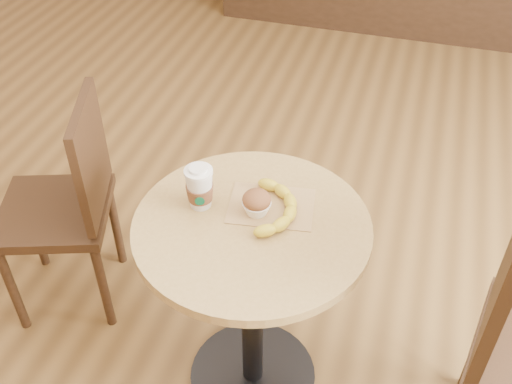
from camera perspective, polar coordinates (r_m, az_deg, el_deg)
cafe_table at (r=1.81m, az=-0.37°, el=-8.32°), size 0.66×0.66×0.75m
chair_left at (r=2.23m, az=-17.41°, el=-0.87°), size 0.49×0.49×0.87m
kraft_bag at (r=1.70m, az=1.47°, el=-1.33°), size 0.26×0.21×0.00m
coffee_cup at (r=1.67m, az=-5.39°, el=0.33°), size 0.08×0.08×0.13m
muffin at (r=1.65m, az=0.07°, el=-1.03°), size 0.08×0.08×0.07m
banana at (r=1.66m, az=1.82°, el=-1.56°), size 0.19×0.27×0.04m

